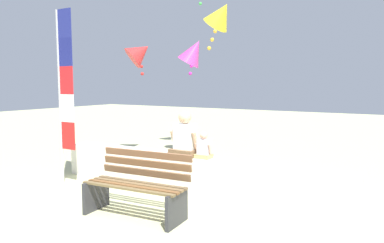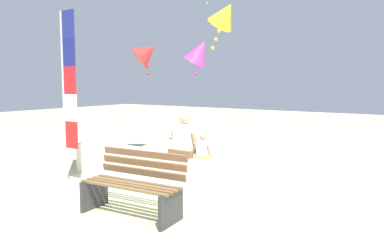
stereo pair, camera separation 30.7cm
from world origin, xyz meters
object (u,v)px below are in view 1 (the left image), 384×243
object	(u,v)px
park_bench	(137,187)
person_adult	(185,139)
flag_banner	(64,87)
person_child	(204,148)
kite_red	(140,52)
kite_magenta	(193,52)
kite_yellow	(221,15)

from	to	relation	value
park_bench	person_adult	distance (m)	1.45
flag_banner	person_adult	bearing A→B (deg)	20.01
person_child	kite_red	size ratio (longest dim) A/B	0.45
flag_banner	kite_magenta	bearing A→B (deg)	78.21
person_adult	kite_magenta	xyz separation A→B (m)	(-1.40, 2.59, 1.71)
person_child	flag_banner	size ratio (longest dim) A/B	0.14
person_adult	person_child	distance (m)	0.39
person_child	kite_yellow	size ratio (longest dim) A/B	0.39
person_child	kite_red	distance (m)	4.06
person_adult	kite_magenta	world-z (taller)	kite_magenta
person_child	kite_yellow	xyz separation A→B (m)	(-0.63, 1.82, 2.49)
kite_red	kite_magenta	xyz separation A→B (m)	(1.23, 0.55, 0.00)
kite_red	kite_yellow	xyz separation A→B (m)	(2.37, -0.22, 0.66)
kite_red	kite_magenta	distance (m)	1.35
person_adult	kite_red	size ratio (longest dim) A/B	0.79
park_bench	kite_yellow	world-z (taller)	kite_yellow
person_adult	kite_yellow	distance (m)	3.00
kite_red	park_bench	bearing A→B (deg)	-51.48
park_bench	kite_magenta	bearing A→B (deg)	110.49
flag_banner	kite_magenta	world-z (taller)	flag_banner
person_adult	kite_red	xyz separation A→B (m)	(-2.63, 2.04, 1.71)
flag_banner	kite_magenta	size ratio (longest dim) A/B	3.23
park_bench	person_adult	bearing A→B (deg)	93.22
park_bench	kite_red	xyz separation A→B (m)	(-2.70, 3.40, 2.21)
flag_banner	kite_magenta	distance (m)	3.53
person_adult	kite_magenta	bearing A→B (deg)	118.39
kite_magenta	flag_banner	bearing A→B (deg)	-101.79
park_bench	kite_yellow	bearing A→B (deg)	96.05
person_adult	kite_red	distance (m)	3.74
kite_yellow	kite_red	bearing A→B (deg)	174.75
park_bench	kite_red	size ratio (longest dim) A/B	1.54
park_bench	kite_magenta	xyz separation A→B (m)	(-1.48, 3.95, 2.21)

